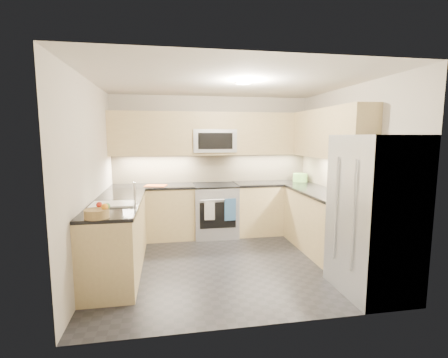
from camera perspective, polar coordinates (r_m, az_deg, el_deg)
floor at (r=4.79m, az=0.75°, el=-14.34°), size 3.60×3.20×0.00m
ceiling at (r=4.50m, az=0.81°, el=16.71°), size 3.60×3.20×0.02m
wall_back at (r=6.04m, az=-2.06°, el=2.48°), size 3.60×0.02×2.50m
wall_front at (r=2.93m, az=6.63°, el=-3.03°), size 3.60×0.02×2.50m
wall_left at (r=4.50m, az=-22.37°, el=0.16°), size 0.02×3.20×2.50m
wall_right at (r=5.12m, az=20.99°, el=1.06°), size 0.02×3.20×2.50m
base_cab_back_left at (r=5.82m, az=-12.34°, el=-5.87°), size 1.42×0.60×0.90m
base_cab_back_right at (r=6.12m, az=8.57°, el=-5.11°), size 1.42×0.60×0.90m
base_cab_right at (r=5.25m, az=16.89°, el=-7.50°), size 0.60×1.70×0.90m
base_cab_peninsula at (r=4.61m, az=-18.16°, el=-9.66°), size 0.60×2.00×0.90m
countertop_back_left at (r=5.73m, az=-12.48°, el=-1.29°), size 1.42×0.63×0.04m
countertop_back_right at (r=6.04m, az=8.66°, el=-0.75°), size 1.42×0.63×0.04m
countertop_right at (r=5.15m, az=17.09°, el=-2.44°), size 0.63×1.70×0.04m
countertop_peninsula at (r=4.50m, az=-18.41°, el=-3.93°), size 0.63×2.00×0.04m
upper_cab_back at (r=5.84m, az=-1.84°, el=7.96°), size 3.60×0.35×0.75m
upper_cab_right at (r=5.24m, az=18.08°, el=7.63°), size 0.35×1.95×0.75m
backsplash_back at (r=6.04m, az=-2.05°, el=1.96°), size 3.60×0.01×0.51m
backsplash_right at (r=5.51m, az=18.52°, el=1.03°), size 0.01×2.30×0.51m
gas_range at (r=5.85m, az=-1.58°, el=-5.58°), size 0.76×0.65×0.91m
range_cooktop at (r=5.76m, az=-1.59°, el=-1.12°), size 0.76×0.65×0.03m
oven_door_glass at (r=5.53m, az=-1.07°, el=-6.40°), size 0.62×0.02×0.45m
oven_handle at (r=5.46m, az=-1.05°, el=-3.69°), size 0.60×0.02×0.02m
microwave at (r=5.82m, az=-1.80°, el=6.73°), size 0.76×0.40×0.40m
microwave_door at (r=5.62m, az=-1.50°, el=6.70°), size 0.60×0.01×0.28m
refrigerator at (r=4.04m, az=24.86°, el=-5.83°), size 0.70×0.90×1.80m
fridge_handle_left at (r=3.68m, az=21.74°, el=-6.12°), size 0.02×0.02×1.20m
fridge_handle_right at (r=3.98m, az=19.02°, el=-4.98°), size 0.02×0.02×1.20m
sink_basin at (r=4.26m, az=-18.87°, el=-5.12°), size 0.52×0.38×0.16m
faucet at (r=4.19m, az=-15.47°, el=-2.41°), size 0.03×0.03×0.28m
utensil_bowl at (r=6.22m, az=13.24°, el=0.26°), size 0.27×0.27×0.15m
cutting_board at (r=5.64m, az=-11.93°, el=-1.16°), size 0.40×0.33×0.01m
fruit_basket at (r=3.63m, az=-21.45°, el=-5.70°), size 0.26×0.26×0.09m
fruit_apple at (r=3.73m, az=-21.09°, el=-4.25°), size 0.06×0.06×0.06m
fruit_pear at (r=3.64m, az=-19.85°, el=-4.47°), size 0.06×0.06×0.06m
dish_towel_check at (r=5.45m, az=-2.55°, el=-5.54°), size 0.17×0.02×0.33m
dish_towel_blue at (r=5.51m, az=1.09°, el=-5.40°), size 0.20×0.03×0.38m
fruit_orange at (r=3.61m, az=-20.23°, el=-4.63°), size 0.07×0.07×0.07m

